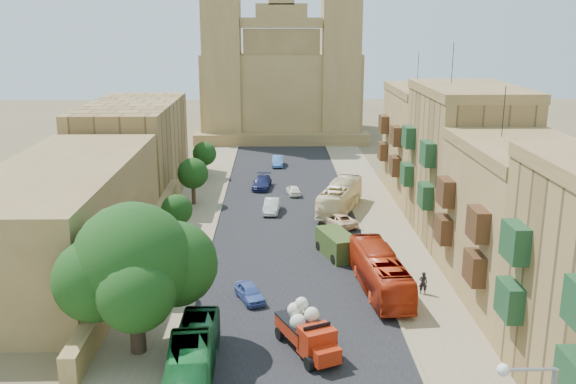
{
  "coord_description": "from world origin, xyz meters",
  "views": [
    {
      "loc": [
        -1.26,
        -31.06,
        19.37
      ],
      "look_at": [
        0.0,
        26.0,
        4.0
      ],
      "focal_mm": 40.0,
      "sensor_mm": 36.0,
      "label": 1
    }
  ],
  "objects_px": {
    "street_tree_a": "(152,255)",
    "car_blue_b": "(278,161)",
    "car_white_a": "(272,206)",
    "car_dkblue": "(262,182)",
    "bus_red_east": "(380,272)",
    "car_blue_a": "(250,292)",
    "street_tree_b": "(177,210)",
    "bus_cream_east": "(340,197)",
    "church": "(281,80)",
    "ficus_tree": "(135,266)",
    "red_truck": "(308,330)",
    "olive_pickup": "(337,245)",
    "street_tree_c": "(193,174)",
    "street_tree_d": "(205,154)",
    "bus_green_north": "(194,357)",
    "pedestrian_a": "(423,283)",
    "pedestrian_c": "(400,273)",
    "car_white_b": "(293,190)",
    "car_cream": "(337,219)"
  },
  "relations": [
    {
      "from": "olive_pickup",
      "to": "car_cream",
      "type": "bearing_deg",
      "value": 84.09
    },
    {
      "from": "olive_pickup",
      "to": "car_blue_a",
      "type": "xyz_separation_m",
      "value": [
        -7.05,
        -8.82,
        -0.38
      ]
    },
    {
      "from": "street_tree_a",
      "to": "car_blue_b",
      "type": "height_order",
      "value": "street_tree_a"
    },
    {
      "from": "olive_pickup",
      "to": "car_white_a",
      "type": "bearing_deg",
      "value": 113.51
    },
    {
      "from": "car_cream",
      "to": "pedestrian_c",
      "type": "xyz_separation_m",
      "value": [
        3.42,
        -14.1,
        0.15
      ]
    },
    {
      "from": "pedestrian_a",
      "to": "red_truck",
      "type": "bearing_deg",
      "value": 48.32
    },
    {
      "from": "street_tree_d",
      "to": "pedestrian_a",
      "type": "xyz_separation_m",
      "value": [
        19.54,
        -35.99,
        -2.23
      ]
    },
    {
      "from": "ficus_tree",
      "to": "pedestrian_a",
      "type": "height_order",
      "value": "ficus_tree"
    },
    {
      "from": "olive_pickup",
      "to": "pedestrian_a",
      "type": "xyz_separation_m",
      "value": [
        5.54,
        -7.99,
        -0.12
      ]
    },
    {
      "from": "street_tree_d",
      "to": "olive_pickup",
      "type": "bearing_deg",
      "value": -63.43
    },
    {
      "from": "red_truck",
      "to": "car_cream",
      "type": "height_order",
      "value": "red_truck"
    },
    {
      "from": "bus_cream_east",
      "to": "car_dkblue",
      "type": "bearing_deg",
      "value": -29.82
    },
    {
      "from": "car_blue_b",
      "to": "church",
      "type": "bearing_deg",
      "value": 89.6
    },
    {
      "from": "bus_red_east",
      "to": "car_white_b",
      "type": "distance_m",
      "value": 27.52
    },
    {
      "from": "car_blue_a",
      "to": "car_dkblue",
      "type": "height_order",
      "value": "car_dkblue"
    },
    {
      "from": "bus_green_north",
      "to": "pedestrian_c",
      "type": "distance_m",
      "value": 19.13
    },
    {
      "from": "street_tree_d",
      "to": "red_truck",
      "type": "bearing_deg",
      "value": -76.4
    },
    {
      "from": "church",
      "to": "street_tree_a",
      "type": "relative_size",
      "value": 7.63
    },
    {
      "from": "red_truck",
      "to": "car_blue_b",
      "type": "xyz_separation_m",
      "value": [
        -1.46,
        50.77,
        -0.71
      ]
    },
    {
      "from": "bus_red_east",
      "to": "car_blue_a",
      "type": "distance_m",
      "value": 9.66
    },
    {
      "from": "car_white_a",
      "to": "car_dkblue",
      "type": "height_order",
      "value": "car_dkblue"
    },
    {
      "from": "street_tree_c",
      "to": "car_white_b",
      "type": "height_order",
      "value": "street_tree_c"
    },
    {
      "from": "car_blue_a",
      "to": "church",
      "type": "bearing_deg",
      "value": 65.75
    },
    {
      "from": "car_blue_b",
      "to": "red_truck",
      "type": "bearing_deg",
      "value": -86.9
    },
    {
      "from": "ficus_tree",
      "to": "car_blue_a",
      "type": "xyz_separation_m",
      "value": [
        6.36,
        7.17,
        -4.89
      ]
    },
    {
      "from": "street_tree_a",
      "to": "bus_green_north",
      "type": "distance_m",
      "value": 11.93
    },
    {
      "from": "street_tree_d",
      "to": "bus_green_north",
      "type": "relative_size",
      "value": 0.5
    },
    {
      "from": "ficus_tree",
      "to": "bus_red_east",
      "type": "distance_m",
      "value": 18.5
    },
    {
      "from": "street_tree_c",
      "to": "pedestrian_c",
      "type": "xyz_separation_m",
      "value": [
        18.26,
        -22.02,
        -2.61
      ]
    },
    {
      "from": "car_cream",
      "to": "car_white_b",
      "type": "relative_size",
      "value": 1.44
    },
    {
      "from": "street_tree_d",
      "to": "car_cream",
      "type": "bearing_deg",
      "value": -53.32
    },
    {
      "from": "street_tree_b",
      "to": "car_blue_a",
      "type": "distance_m",
      "value": 14.77
    },
    {
      "from": "street_tree_c",
      "to": "bus_green_north",
      "type": "xyz_separation_m",
      "value": [
        4.22,
        -35.0,
        -2.15
      ]
    },
    {
      "from": "street_tree_b",
      "to": "street_tree_a",
      "type": "bearing_deg",
      "value": -90.0
    },
    {
      "from": "bus_red_east",
      "to": "car_dkblue",
      "type": "height_order",
      "value": "bus_red_east"
    },
    {
      "from": "church",
      "to": "street_tree_a",
      "type": "height_order",
      "value": "church"
    },
    {
      "from": "bus_cream_east",
      "to": "red_truck",
      "type": "bearing_deg",
      "value": 99.48
    },
    {
      "from": "olive_pickup",
      "to": "car_dkblue",
      "type": "height_order",
      "value": "olive_pickup"
    },
    {
      "from": "bus_green_north",
      "to": "pedestrian_c",
      "type": "xyz_separation_m",
      "value": [
        14.04,
        12.98,
        -0.46
      ]
    },
    {
      "from": "bus_cream_east",
      "to": "car_blue_a",
      "type": "bearing_deg",
      "value": 87.51
    },
    {
      "from": "car_blue_a",
      "to": "red_truck",
      "type": "bearing_deg",
      "value": -84.71
    },
    {
      "from": "bus_green_north",
      "to": "car_blue_b",
      "type": "distance_m",
      "value": 53.83
    },
    {
      "from": "street_tree_a",
      "to": "bus_green_north",
      "type": "bearing_deg",
      "value": -69.02
    },
    {
      "from": "street_tree_c",
      "to": "street_tree_d",
      "type": "bearing_deg",
      "value": 90.0
    },
    {
      "from": "bus_cream_east",
      "to": "street_tree_b",
      "type": "bearing_deg",
      "value": 49.37
    },
    {
      "from": "street_tree_c",
      "to": "car_blue_b",
      "type": "xyz_separation_m",
      "value": [
        9.22,
        18.59,
        -2.74
      ]
    },
    {
      "from": "car_blue_a",
      "to": "car_white_b",
      "type": "height_order",
      "value": "car_blue_a"
    },
    {
      "from": "church",
      "to": "car_dkblue",
      "type": "xyz_separation_m",
      "value": [
        -2.73,
        -35.98,
        -8.8
      ]
    },
    {
      "from": "car_blue_b",
      "to": "car_white_a",
      "type": "bearing_deg",
      "value": -90.54
    },
    {
      "from": "ficus_tree",
      "to": "bus_green_north",
      "type": "distance_m",
      "value": 6.32
    }
  ]
}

